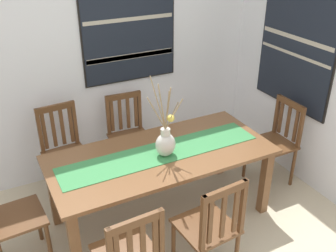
% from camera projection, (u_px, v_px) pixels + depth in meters
% --- Properties ---
extents(wall_back, '(6.40, 0.12, 2.70)m').
position_uv_depth(wall_back, '(97.00, 52.00, 4.05)').
color(wall_back, silver).
rests_on(wall_back, ground_plane).
extents(dining_table, '(2.00, 0.92, 0.72)m').
position_uv_depth(dining_table, '(161.00, 162.00, 3.50)').
color(dining_table, brown).
rests_on(dining_table, ground_plane).
extents(table_runner, '(1.84, 0.36, 0.01)m').
position_uv_depth(table_runner, '(161.00, 153.00, 3.46)').
color(table_runner, '#388447').
rests_on(table_runner, dining_table).
extents(centerpiece_vase, '(0.28, 0.24, 0.74)m').
position_uv_depth(centerpiece_vase, '(166.00, 142.00, 3.36)').
color(centerpiece_vase, silver).
rests_on(centerpiece_vase, dining_table).
extents(chair_0, '(0.45, 0.45, 0.95)m').
position_uv_depth(chair_0, '(210.00, 227.00, 2.94)').
color(chair_0, brown).
rests_on(chair_0, ground_plane).
extents(chair_1, '(0.45, 0.45, 0.98)m').
position_uv_depth(chair_1, '(7.00, 216.00, 3.04)').
color(chair_1, brown).
rests_on(chair_1, ground_plane).
extents(chair_2, '(0.42, 0.42, 0.93)m').
position_uv_depth(chair_2, '(276.00, 141.00, 4.11)').
color(chair_2, brown).
rests_on(chair_2, ground_plane).
extents(chair_3, '(0.44, 0.44, 0.93)m').
position_uv_depth(chair_3, '(129.00, 135.00, 4.23)').
color(chair_3, brown).
rests_on(chair_3, ground_plane).
extents(chair_5, '(0.45, 0.45, 0.96)m').
position_uv_depth(chair_5, '(65.00, 151.00, 3.91)').
color(chair_5, brown).
rests_on(chair_5, ground_plane).
extents(painting_on_back_wall, '(1.04, 0.05, 1.01)m').
position_uv_depth(painting_on_back_wall, '(129.00, 34.00, 4.06)').
color(painting_on_back_wall, black).
extents(painting_on_side_wall, '(0.05, 1.03, 1.23)m').
position_uv_depth(painting_on_side_wall, '(296.00, 50.00, 3.97)').
color(painting_on_side_wall, black).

